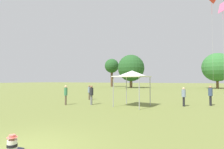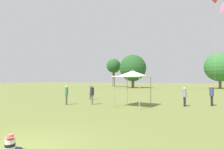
{
  "view_description": "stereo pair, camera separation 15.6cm",
  "coord_description": "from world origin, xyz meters",
  "views": [
    {
      "loc": [
        4.92,
        -3.77,
        2.2
      ],
      "look_at": [
        0.0,
        6.88,
        2.59
      ],
      "focal_mm": 28.0,
      "sensor_mm": 36.0,
      "label": 1
    },
    {
      "loc": [
        5.06,
        -3.7,
        2.2
      ],
      "look_at": [
        0.0,
        6.88,
        2.59
      ],
      "focal_mm": 28.0,
      "sensor_mm": 36.0,
      "label": 2
    }
  ],
  "objects": [
    {
      "name": "person_standing_0",
      "position": [
        6.31,
        13.61,
        1.04
      ],
      "size": [
        0.48,
        0.48,
        1.73
      ],
      "rotation": [
        0.0,
        0.0,
        2.35
      ],
      "color": "black",
      "rests_on": "ground"
    },
    {
      "name": "kite_3",
      "position": [
        8.28,
        20.33,
        10.69
      ],
      "size": [
        0.88,
        1.2,
        11.53
      ],
      "rotation": [
        0.0,
        0.0,
        4.46
      ],
      "color": "pink",
      "rests_on": "ground"
    },
    {
      "name": "person_standing_6",
      "position": [
        -3.42,
        9.83,
        1.03
      ],
      "size": [
        0.44,
        0.44,
        1.73
      ],
      "rotation": [
        0.0,
        0.0,
        1.27
      ],
      "color": "slate",
      "rests_on": "ground"
    },
    {
      "name": "person_standing_3",
      "position": [
        -5.41,
        8.71,
        1.07
      ],
      "size": [
        0.35,
        0.35,
        1.75
      ],
      "rotation": [
        0.0,
        0.0,
        4.44
      ],
      "color": "brown",
      "rests_on": "ground"
    },
    {
      "name": "seated_toddler",
      "position": [
        0.0,
        -0.21,
        0.24
      ],
      "size": [
        0.41,
        0.48,
        0.58
      ],
      "rotation": [
        0.0,
        0.0,
        0.13
      ],
      "color": "#383D56",
      "rests_on": "ground"
    },
    {
      "name": "distant_tree_2",
      "position": [
        -20.75,
        51.59,
        7.17
      ],
      "size": [
        4.94,
        4.94,
        9.76
      ],
      "color": "brown",
      "rests_on": "ground"
    },
    {
      "name": "distant_tree_3",
      "position": [
        -11.56,
        45.29,
        5.83
      ],
      "size": [
        7.82,
        7.82,
        9.77
      ],
      "color": "brown",
      "rests_on": "ground"
    },
    {
      "name": "kite_4",
      "position": [
        7.5,
        23.88,
        13.09
      ],
      "size": [
        0.93,
        1.24,
        13.95
      ],
      "rotation": [
        0.0,
        0.0,
        0.95
      ],
      "color": "red",
      "rests_on": "ground"
    },
    {
      "name": "person_standing_4",
      "position": [
        4.22,
        12.24,
        0.96
      ],
      "size": [
        0.45,
        0.45,
        1.61
      ],
      "rotation": [
        0.0,
        0.0,
        5.77
      ],
      "color": "black",
      "rests_on": "ground"
    },
    {
      "name": "canopy_tent",
      "position": [
        0.27,
        10.35,
        2.73
      ],
      "size": [
        2.89,
        2.89,
        3.03
      ],
      "rotation": [
        0.0,
        0.0,
        -0.14
      ],
      "color": "white",
      "rests_on": "ground"
    },
    {
      "name": "person_standing_1",
      "position": [
        -5.77,
        13.21,
        0.99
      ],
      "size": [
        0.38,
        0.38,
        1.65
      ],
      "rotation": [
        0.0,
        0.0,
        6.03
      ],
      "color": "brown",
      "rests_on": "ground"
    },
    {
      "name": "distant_tree_0",
      "position": [
        10.95,
        50.39,
        5.72
      ],
      "size": [
        7.61,
        7.61,
        9.54
      ],
      "color": "brown",
      "rests_on": "ground"
    }
  ]
}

